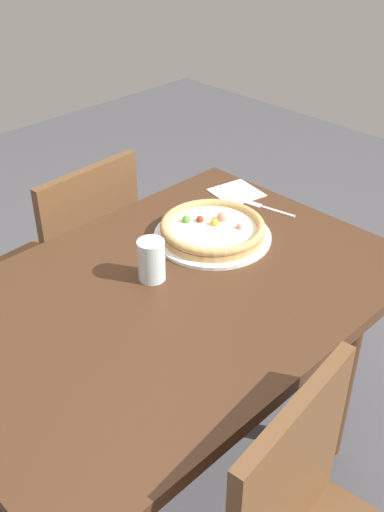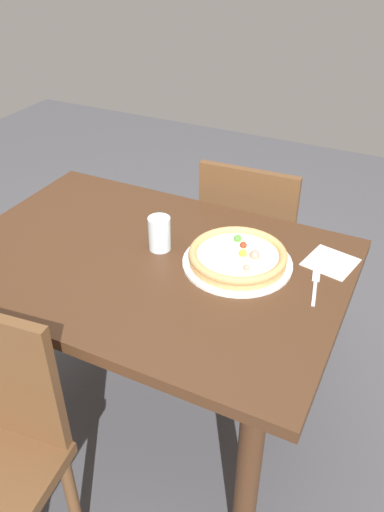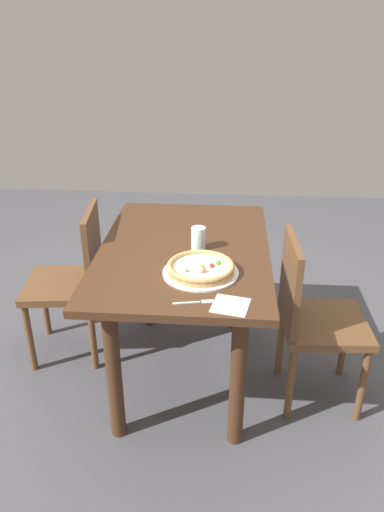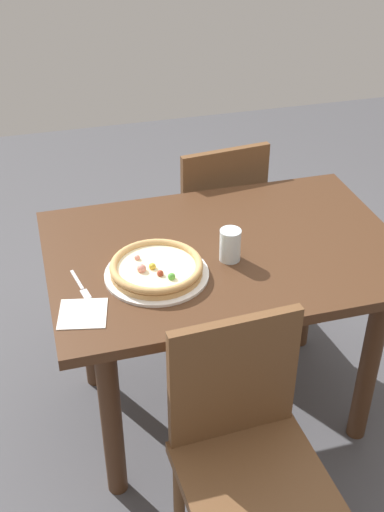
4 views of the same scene
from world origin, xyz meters
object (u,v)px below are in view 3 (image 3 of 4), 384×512
object	(u,v)px
fork	(197,302)
drinking_glass	(198,238)
chair_far	(312,316)
napkin	(231,305)
dining_table	(184,270)
plate	(201,273)
chair_near	(74,278)
pizza	(201,267)

from	to	relation	value
fork	drinking_glass	world-z (taller)	drinking_glass
chair_far	napkin	size ratio (longest dim) A/B	6.28
fork	napkin	bearing A→B (deg)	-16.72
dining_table	fork	distance (m)	0.52
chair_far	drinking_glass	distance (m)	0.66
plate	dining_table	bearing A→B (deg)	-159.73
chair_near	plate	distance (m)	0.88
pizza	napkin	distance (m)	0.29
chair_far	drinking_glass	world-z (taller)	chair_far
fork	drinking_glass	size ratio (longest dim) A/B	1.49
plate	drinking_glass	world-z (taller)	drinking_glass
chair_far	plate	bearing A→B (deg)	-79.02
chair_far	fork	xyz separation A→B (m)	(0.37, -0.53, 0.28)
plate	napkin	world-z (taller)	plate
fork	dining_table	bearing A→B (deg)	89.62
fork	napkin	xyz separation A→B (m)	(0.01, 0.13, -0.00)
chair_near	napkin	world-z (taller)	chair_near
chair_near	chair_far	world-z (taller)	same
plate	drinking_glass	xyz separation A→B (m)	(-0.25, -0.03, 0.05)
plate	chair_far	bearing A→B (deg)	103.83
pizza	drinking_glass	world-z (taller)	drinking_glass
dining_table	chair_near	world-z (taller)	chair_near
chair_near	chair_far	size ratio (longest dim) A/B	1.00
fork	drinking_glass	distance (m)	0.50
plate	napkin	distance (m)	0.29
drinking_glass	napkin	bearing A→B (deg)	17.52
chair_near	chair_far	bearing A→B (deg)	-108.91
pizza	fork	size ratio (longest dim) A/B	1.80
napkin	chair_near	bearing A→B (deg)	-127.81
dining_table	fork	size ratio (longest dim) A/B	7.30
chair_near	plate	size ratio (longest dim) A/B	2.63
dining_table	pizza	distance (m)	0.32
chair_far	plate	world-z (taller)	chair_far
dining_table	napkin	world-z (taller)	napkin
plate	drinking_glass	bearing A→B (deg)	-173.94
dining_table	pizza	size ratio (longest dim) A/B	4.06
dining_table	pizza	xyz separation A→B (m)	(0.26, 0.10, 0.16)
plate	napkin	bearing A→B (deg)	27.72
pizza	fork	distance (m)	0.24
pizza	napkin	world-z (taller)	pizza
plate	pizza	xyz separation A→B (m)	(0.00, 0.00, 0.03)
pizza	drinking_glass	bearing A→B (deg)	-173.88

